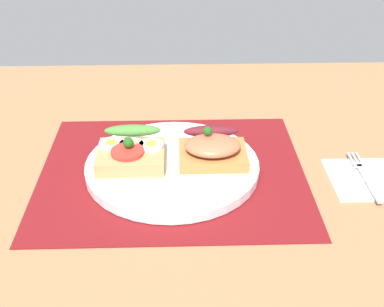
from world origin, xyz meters
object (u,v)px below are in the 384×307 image
sandwich_salmon (212,148)px  napkin (370,178)px  plate (172,166)px  sandwich_egg_tomato (131,151)px  fork (364,174)px

sandwich_salmon → napkin: size_ratio=0.84×
plate → napkin: (29.62, -2.94, -0.74)cm
sandwich_egg_tomato → napkin: bearing=-6.0°
sandwich_egg_tomato → sandwich_salmon: bearing=0.5°
sandwich_salmon → sandwich_egg_tomato: bearing=-179.5°
napkin → sandwich_egg_tomato: bearing=174.0°
napkin → sandwich_salmon: bearing=170.6°
plate → fork: plate is taller
sandwich_egg_tomato → napkin: (35.82, -3.76, -3.04)cm
sandwich_egg_tomato → fork: bearing=-5.6°
plate → fork: bearing=-5.2°
sandwich_egg_tomato → napkin: sandwich_egg_tomato is taller
napkin → fork: size_ratio=0.91×
plate → sandwich_salmon: bearing=8.7°
plate → sandwich_salmon: sandwich_salmon is taller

